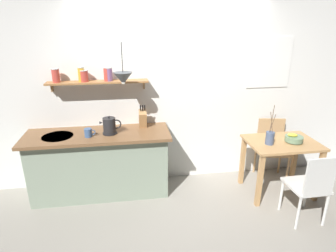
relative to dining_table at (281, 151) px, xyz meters
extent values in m
plane|color=gray|center=(-1.37, 0.00, -0.61)|extent=(14.00, 14.00, 0.00)
cube|color=white|center=(-1.17, 0.65, 0.74)|extent=(6.80, 0.10, 2.70)
cube|color=white|center=(0.00, 0.60, 1.07)|extent=(0.62, 0.01, 0.69)
cube|color=silver|center=(0.00, 0.60, 1.07)|extent=(0.56, 0.01, 0.63)
cube|color=gray|center=(-2.37, 0.32, -0.19)|extent=(1.74, 0.52, 0.84)
cube|color=brown|center=(-2.37, 0.30, 0.25)|extent=(1.83, 0.63, 0.04)
cylinder|color=#B7BABF|center=(-2.85, 0.28, 0.27)|extent=(0.38, 0.38, 0.01)
cube|color=#9E6B3D|center=(-2.33, 0.49, 0.89)|extent=(1.26, 0.18, 0.02)
cube|color=#99754C|center=(-2.91, 0.57, 0.83)|extent=(0.02, 0.06, 0.12)
cube|color=#99754C|center=(-1.75, 0.57, 0.83)|extent=(0.02, 0.06, 0.12)
cylinder|color=#BC4238|center=(-2.82, 0.49, 0.98)|extent=(0.09, 0.09, 0.16)
cylinder|color=silver|center=(-2.82, 0.49, 1.07)|extent=(0.10, 0.10, 0.01)
cylinder|color=gold|center=(-2.52, 0.49, 0.99)|extent=(0.08, 0.08, 0.17)
cylinder|color=silver|center=(-2.52, 0.49, 1.08)|extent=(0.08, 0.08, 0.01)
cylinder|color=#BC4238|center=(-2.49, 0.49, 0.97)|extent=(0.10, 0.10, 0.13)
cylinder|color=silver|center=(-2.49, 0.49, 1.04)|extent=(0.11, 0.11, 0.01)
cylinder|color=#BC4238|center=(-2.20, 0.49, 0.98)|extent=(0.09, 0.09, 0.16)
cylinder|color=silver|center=(-2.20, 0.49, 1.07)|extent=(0.10, 0.10, 0.01)
cylinder|color=#7F5689|center=(-2.19, 0.49, 0.98)|extent=(0.10, 0.10, 0.16)
cylinder|color=silver|center=(-2.19, 0.49, 1.06)|extent=(0.10, 0.10, 0.01)
cube|color=tan|center=(0.00, 0.00, 0.12)|extent=(0.90, 0.65, 0.03)
cube|color=tan|center=(-0.40, -0.27, -0.25)|extent=(0.06, 0.06, 0.71)
cube|color=tan|center=(0.40, -0.27, -0.25)|extent=(0.06, 0.06, 0.71)
cube|color=tan|center=(-0.40, 0.27, -0.25)|extent=(0.06, 0.06, 0.71)
cube|color=tan|center=(0.40, 0.27, -0.25)|extent=(0.06, 0.06, 0.71)
cube|color=silver|center=(0.01, -0.57, -0.17)|extent=(0.41, 0.42, 0.03)
cube|color=silver|center=(0.01, -0.77, 0.06)|extent=(0.35, 0.04, 0.43)
cylinder|color=silver|center=(0.17, -0.39, -0.40)|extent=(0.03, 0.03, 0.42)
cylinder|color=silver|center=(-0.16, -0.40, -0.40)|extent=(0.03, 0.03, 0.42)
cylinder|color=silver|center=(0.18, -0.75, -0.40)|extent=(0.03, 0.03, 0.42)
cylinder|color=silver|center=(-0.16, -0.75, -0.40)|extent=(0.03, 0.03, 0.42)
cube|color=tan|center=(0.08, 0.34, -0.16)|extent=(0.51, 0.49, 0.03)
cube|color=tan|center=(0.12, 0.53, 0.06)|extent=(0.38, 0.10, 0.41)
cylinder|color=tan|center=(-0.14, 0.21, -0.39)|extent=(0.03, 0.03, 0.44)
cylinder|color=tan|center=(0.23, 0.13, -0.39)|extent=(0.03, 0.03, 0.44)
cylinder|color=tan|center=(-0.07, 0.55, -0.39)|extent=(0.03, 0.03, 0.44)
cylinder|color=tan|center=(0.30, 0.48, -0.39)|extent=(0.03, 0.03, 0.44)
cylinder|color=slate|center=(0.13, -0.03, 0.14)|extent=(0.10, 0.10, 0.01)
cylinder|color=slate|center=(0.13, -0.03, 0.18)|extent=(0.22, 0.22, 0.07)
ellipsoid|color=yellow|center=(0.10, -0.03, 0.24)|extent=(0.14, 0.11, 0.04)
cylinder|color=#475675|center=(-0.21, -0.04, 0.22)|extent=(0.11, 0.11, 0.16)
cylinder|color=brown|center=(-0.22, -0.05, 0.43)|extent=(0.06, 0.02, 0.27)
cylinder|color=brown|center=(-0.21, -0.04, 0.47)|extent=(0.02, 0.02, 0.35)
cylinder|color=brown|center=(-0.20, -0.04, 0.42)|extent=(0.06, 0.01, 0.23)
cylinder|color=black|center=(-2.21, 0.27, 0.28)|extent=(0.18, 0.18, 0.02)
cylinder|color=#232326|center=(-2.21, 0.27, 0.39)|extent=(0.16, 0.16, 0.19)
sphere|color=black|center=(-2.21, 0.27, 0.49)|extent=(0.02, 0.02, 0.02)
cone|color=#232326|center=(-2.31, 0.27, 0.42)|extent=(0.04, 0.04, 0.04)
torus|color=black|center=(-2.12, 0.27, 0.39)|extent=(0.12, 0.02, 0.12)
cube|color=tan|center=(-1.78, 0.45, 0.39)|extent=(0.10, 0.20, 0.24)
cylinder|color=black|center=(-1.81, 0.42, 0.55)|extent=(0.02, 0.04, 0.08)
cylinder|color=black|center=(-1.78, 0.42, 0.55)|extent=(0.02, 0.04, 0.08)
cylinder|color=black|center=(-1.76, 0.42, 0.55)|extent=(0.02, 0.04, 0.08)
cylinder|color=#3D5B89|center=(-2.47, 0.21, 0.33)|extent=(0.09, 0.09, 0.11)
torus|color=#3D5B89|center=(-2.42, 0.21, 0.33)|extent=(0.07, 0.01, 0.07)
cylinder|color=black|center=(-2.01, 0.21, 1.22)|extent=(0.01, 0.01, 0.34)
cone|color=#4C5156|center=(-2.01, 0.21, 0.98)|extent=(0.22, 0.22, 0.14)
sphere|color=white|center=(-2.01, 0.21, 0.93)|extent=(0.04, 0.04, 0.04)
camera|label=1|loc=(-1.99, -3.15, 1.61)|focal=30.54mm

